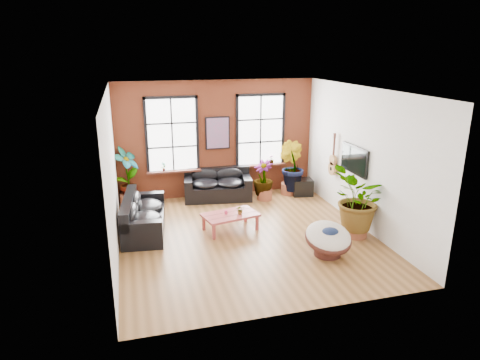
# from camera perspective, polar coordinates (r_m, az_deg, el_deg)

# --- Properties ---
(room) EXTENTS (6.04, 6.54, 3.54)m
(room) POSITION_cam_1_polar(r_m,az_deg,el_deg) (10.03, 0.67, 1.97)
(room) COLOR brown
(room) RESTS_ON ground
(sofa_back) EXTENTS (2.10, 1.24, 0.91)m
(sofa_back) POSITION_cam_1_polar(r_m,az_deg,el_deg) (12.94, -3.01, -0.68)
(sofa_back) COLOR black
(sofa_back) RESTS_ON ground
(sofa_left) EXTENTS (1.19, 2.35, 0.89)m
(sofa_left) POSITION_cam_1_polar(r_m,az_deg,el_deg) (10.87, -12.96, -4.72)
(sofa_left) COLOR black
(sofa_left) RESTS_ON ground
(coffee_table) EXTENTS (1.48, 1.04, 0.52)m
(coffee_table) POSITION_cam_1_polar(r_m,az_deg,el_deg) (10.68, -1.30, -4.79)
(coffee_table) COLOR #9F3939
(coffee_table) RESTS_ON ground
(papasan_chair) EXTENTS (1.04, 1.06, 0.77)m
(papasan_chair) POSITION_cam_1_polar(r_m,az_deg,el_deg) (9.62, 11.69, -7.63)
(papasan_chair) COLOR #482119
(papasan_chair) RESTS_ON ground
(poster) EXTENTS (0.74, 0.06, 0.98)m
(poster) POSITION_cam_1_polar(r_m,az_deg,el_deg) (12.85, -3.01, 6.27)
(poster) COLOR black
(poster) RESTS_ON room
(tv_wall_unit) EXTENTS (0.13, 1.86, 1.20)m
(tv_wall_unit) POSITION_cam_1_polar(r_m,az_deg,el_deg) (11.58, 14.17, 2.49)
(tv_wall_unit) COLOR black
(tv_wall_unit) RESTS_ON room
(media_box) EXTENTS (0.67, 0.58, 0.51)m
(media_box) POSITION_cam_1_polar(r_m,az_deg,el_deg) (13.39, 8.27, -0.94)
(media_box) COLOR black
(media_box) RESTS_ON ground
(pot_back_left) EXTENTS (0.52, 0.52, 0.36)m
(pot_back_left) POSITION_cam_1_polar(r_m,az_deg,el_deg) (12.80, -14.64, -2.55)
(pot_back_left) COLOR brown
(pot_back_left) RESTS_ON ground
(pot_back_right) EXTENTS (0.56, 0.56, 0.36)m
(pot_back_right) POSITION_cam_1_polar(r_m,az_deg,el_deg) (13.45, 6.53, -1.13)
(pot_back_right) COLOR brown
(pot_back_right) RESTS_ON ground
(pot_right_wall) EXTENTS (0.71, 0.71, 0.40)m
(pot_right_wall) POSITION_cam_1_polar(r_m,az_deg,el_deg) (10.78, 15.17, -6.24)
(pot_right_wall) COLOR brown
(pot_right_wall) RESTS_ON ground
(pot_mid) EXTENTS (0.59, 0.59, 0.33)m
(pot_mid) POSITION_cam_1_polar(r_m,az_deg,el_deg) (12.90, 3.29, -1.90)
(pot_mid) COLOR brown
(pot_mid) RESTS_ON ground
(floor_plant_back_left) EXTENTS (0.98, 0.99, 1.58)m
(floor_plant_back_left) POSITION_cam_1_polar(r_m,az_deg,el_deg) (12.59, -14.80, 0.75)
(floor_plant_back_left) COLOR #214A13
(floor_plant_back_left) RESTS_ON ground
(floor_plant_back_right) EXTENTS (0.94, 1.03, 1.52)m
(floor_plant_back_right) POSITION_cam_1_polar(r_m,az_deg,el_deg) (13.22, 6.81, 1.85)
(floor_plant_back_right) COLOR #214A13
(floor_plant_back_right) RESTS_ON ground
(floor_plant_right_wall) EXTENTS (1.82, 1.86, 1.57)m
(floor_plant_right_wall) POSITION_cam_1_polar(r_m,az_deg,el_deg) (10.49, 15.57, -2.59)
(floor_plant_right_wall) COLOR #214A13
(floor_plant_right_wall) RESTS_ON ground
(floor_plant_mid) EXTENTS (0.83, 0.83, 1.07)m
(floor_plant_mid) POSITION_cam_1_polar(r_m,az_deg,el_deg) (12.77, 3.10, 0.30)
(floor_plant_mid) COLOR #214A13
(floor_plant_mid) RESTS_ON ground
(table_plant) EXTENTS (0.24, 0.21, 0.24)m
(table_plant) POSITION_cam_1_polar(r_m,az_deg,el_deg) (10.60, 0.05, -4.00)
(table_plant) COLOR #214A13
(table_plant) RESTS_ON coffee_table
(sill_plant_left) EXTENTS (0.17, 0.17, 0.27)m
(sill_plant_left) POSITION_cam_1_polar(r_m,az_deg,el_deg) (12.78, -10.15, 1.75)
(sill_plant_left) COLOR #214A13
(sill_plant_left) RESTS_ON room
(sill_plant_right) EXTENTS (0.19, 0.19, 0.27)m
(sill_plant_right) POSITION_cam_1_polar(r_m,az_deg,el_deg) (13.46, 4.20, 2.75)
(sill_plant_right) COLOR #214A13
(sill_plant_right) RESTS_ON room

